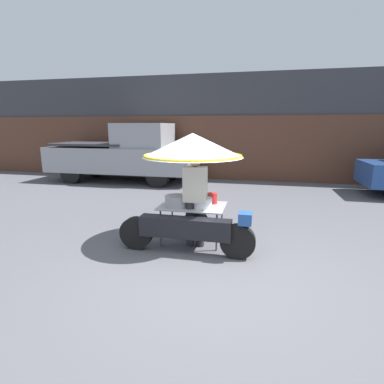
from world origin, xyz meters
TOP-DOWN VIEW (x-y plane):
  - ground_plane at (0.00, 0.00)m, footprint 36.00×36.00m
  - shopfront_building at (0.00, 8.63)m, footprint 28.00×2.06m
  - vendor_motorcycle_cart at (-0.57, 1.11)m, footprint 2.23×1.71m
  - vendor_person at (-0.49, 0.97)m, footprint 0.38×0.22m
  - pickup_truck at (-4.25, 6.38)m, footprint 5.41×1.83m

SIDE VIEW (x-z plane):
  - ground_plane at x=0.00m, z-range 0.00..0.00m
  - vendor_person at x=-0.49m, z-range 0.09..1.68m
  - pickup_truck at x=-4.25m, z-range -0.05..2.06m
  - vendor_motorcycle_cart at x=-0.57m, z-range 0.49..2.40m
  - shopfront_building at x=0.00m, z-range -0.01..3.89m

